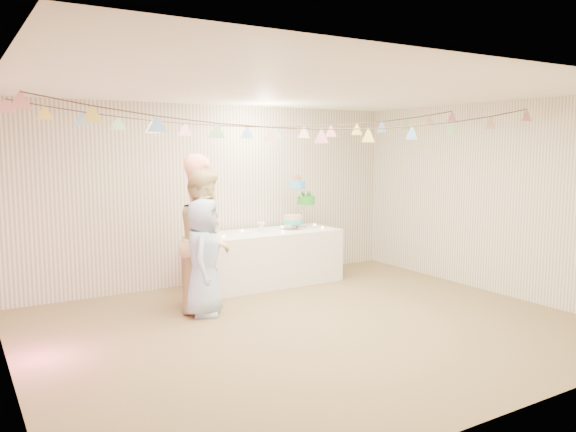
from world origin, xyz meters
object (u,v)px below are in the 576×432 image
person_adult_a (201,231)px  person_adult_b (206,240)px  table (269,257)px  person_child (203,257)px  cake_stand (299,205)px

person_adult_a → person_adult_b: 0.15m
table → person_child: bearing=-146.3°
person_adult_a → table: bearing=-58.0°
table → cake_stand: (0.55, 0.05, 0.74)m
cake_stand → person_child: size_ratio=0.53×
person_adult_a → person_child: person_adult_a is taller
person_child → person_adult_a: bearing=12.1°
cake_stand → person_adult_a: (-1.87, -0.67, -0.16)m
cake_stand → person_adult_b: size_ratio=0.43×
cake_stand → person_adult_b: (-1.86, -0.79, -0.26)m
table → cake_stand: cake_stand is taller
person_adult_a → person_child: bearing=167.5°
table → person_adult_a: 1.56m
table → cake_stand: size_ratio=2.77×
table → cake_stand: bearing=5.2°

